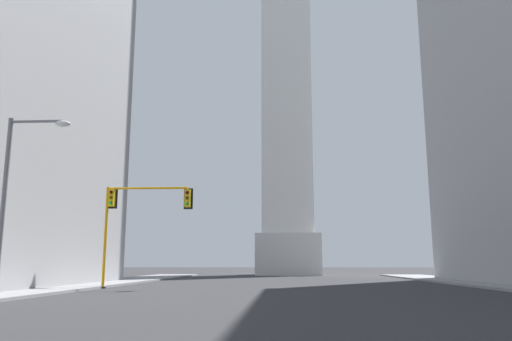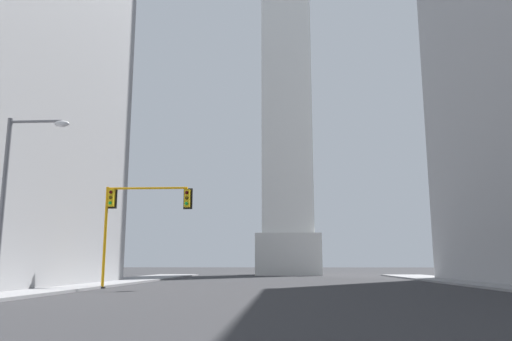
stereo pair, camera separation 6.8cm
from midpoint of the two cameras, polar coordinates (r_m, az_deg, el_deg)
sidewalk_left at (r=29.43m, az=-25.06°, el=-12.40°), size 5.00×77.92×0.15m
obelisk at (r=76.82m, az=3.41°, el=17.88°), size 8.42×8.42×78.88m
traffic_light_mid_left at (r=32.29m, az=-13.65°, el=-4.40°), size 5.63×0.51×6.29m
street_lamp at (r=22.60m, az=-25.83°, el=-1.58°), size 2.64×0.36×7.48m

